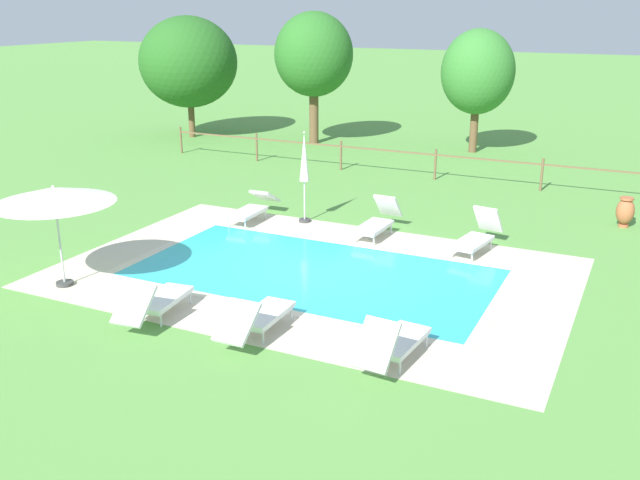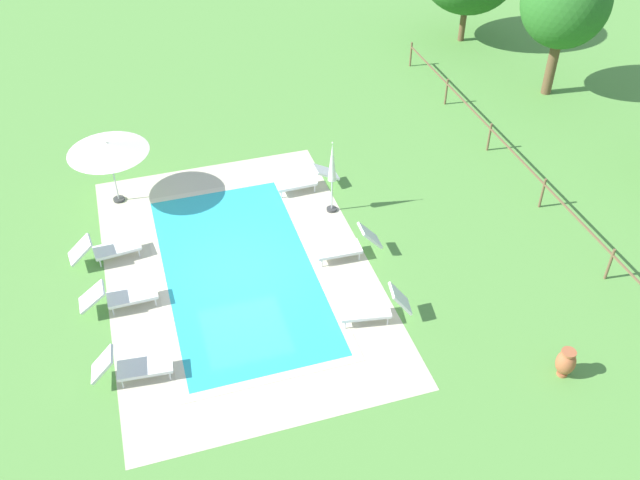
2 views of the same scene
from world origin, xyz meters
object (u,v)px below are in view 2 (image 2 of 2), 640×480
(sun_lounger_south_near_corner, at_px, (305,180))
(patio_umbrella_closed_row_west, at_px, (332,167))
(sun_lounger_north_end, at_px, (121,296))
(sun_lounger_south_far, at_px, (375,308))
(sun_lounger_north_near_steps, at_px, (348,246))
(patio_umbrella_open_foreground, at_px, (107,148))
(sun_lounger_north_mid, at_px, (133,366))
(tree_far_west, at_px, (566,2))
(terracotta_urn_near_fence, at_px, (566,362))
(sun_lounger_north_far, at_px, (106,249))

(sun_lounger_south_near_corner, xyz_separation_m, patio_umbrella_closed_row_west, (1.36, 0.48, 1.26))
(sun_lounger_north_end, relative_size, sun_lounger_south_near_corner, 0.97)
(sun_lounger_south_far, xyz_separation_m, patio_umbrella_closed_row_west, (-4.81, 0.37, 1.22))
(sun_lounger_north_near_steps, xyz_separation_m, patio_umbrella_open_foreground, (-4.71, -6.06, 1.57))
(sun_lounger_north_mid, distance_m, tree_far_west, 19.96)
(sun_lounger_north_mid, relative_size, patio_umbrella_closed_row_west, 0.78)
(sun_lounger_south_far, relative_size, patio_umbrella_closed_row_west, 0.77)
(patio_umbrella_closed_row_west, xyz_separation_m, terracotta_urn_near_fence, (7.87, 3.28, -1.18))
(sun_lounger_north_far, xyz_separation_m, sun_lounger_north_end, (2.08, 0.22, -0.01))
(sun_lounger_south_far, bearing_deg, sun_lounger_north_near_steps, 177.13)
(sun_lounger_south_near_corner, relative_size, patio_umbrella_closed_row_west, 0.84)
(sun_lounger_north_far, bearing_deg, sun_lounger_south_near_corner, 104.88)
(sun_lounger_south_far, xyz_separation_m, terracotta_urn_near_fence, (3.07, 3.65, 0.04))
(terracotta_urn_near_fence, bearing_deg, sun_lounger_north_mid, -106.61)
(sun_lounger_south_far, distance_m, patio_umbrella_open_foreground, 9.53)
(sun_lounger_north_far, bearing_deg, tree_far_west, 106.76)
(sun_lounger_north_mid, xyz_separation_m, terracotta_urn_near_fence, (2.93, 9.81, 0.04))
(sun_lounger_north_near_steps, height_order, terracotta_urn_near_fence, sun_lounger_north_near_steps)
(terracotta_urn_near_fence, xyz_separation_m, tree_far_west, (-12.76, 7.24, 3.23))
(sun_lounger_north_far, bearing_deg, sun_lounger_north_near_steps, 73.96)
(sun_lounger_north_mid, height_order, patio_umbrella_open_foreground, patio_umbrella_open_foreground)
(sun_lounger_south_far, height_order, tree_far_west, tree_far_west)
(patio_umbrella_closed_row_west, bearing_deg, terracotta_urn_near_fence, 22.64)
(sun_lounger_north_near_steps, bearing_deg, sun_lounger_south_far, -2.87)
(patio_umbrella_open_foreground, distance_m, terracotta_urn_near_fence, 14.20)
(sun_lounger_north_mid, distance_m, sun_lounger_south_near_corner, 8.73)
(terracotta_urn_near_fence, height_order, tree_far_west, tree_far_west)
(sun_lounger_south_near_corner, xyz_separation_m, patio_umbrella_open_foreground, (-1.13, -5.82, 1.60))
(sun_lounger_north_near_steps, distance_m, tree_far_west, 13.31)
(sun_lounger_south_near_corner, bearing_deg, patio_umbrella_closed_row_west, 19.51)
(terracotta_urn_near_fence, bearing_deg, patio_umbrella_closed_row_west, -157.36)
(sun_lounger_north_mid, bearing_deg, sun_lounger_south_far, 91.27)
(sun_lounger_north_mid, xyz_separation_m, sun_lounger_south_near_corner, (-6.30, 6.05, -0.03))
(sun_lounger_north_end, xyz_separation_m, patio_umbrella_open_foreground, (-4.90, 0.30, 1.59))
(patio_umbrella_open_foreground, bearing_deg, sun_lounger_north_mid, -1.74)
(sun_lounger_north_far, bearing_deg, sun_lounger_north_mid, 3.63)
(sun_lounger_north_near_steps, distance_m, patio_umbrella_closed_row_west, 2.55)
(sun_lounger_north_near_steps, bearing_deg, patio_umbrella_closed_row_west, 173.79)
(sun_lounger_north_mid, relative_size, sun_lounger_south_far, 1.01)
(sun_lounger_south_near_corner, height_order, tree_far_west, tree_far_west)
(sun_lounger_north_far, bearing_deg, sun_lounger_south_far, 55.24)
(sun_lounger_north_end, relative_size, tree_far_west, 0.37)
(sun_lounger_north_mid, distance_m, terracotta_urn_near_fence, 10.24)
(sun_lounger_south_far, bearing_deg, patio_umbrella_closed_row_west, 175.59)
(sun_lounger_north_far, relative_size, patio_umbrella_closed_row_west, 0.82)
(sun_lounger_north_near_steps, xyz_separation_m, sun_lounger_north_mid, (2.72, -6.29, 0.00))
(tree_far_west, bearing_deg, terracotta_urn_near_fence, -29.56)
(sun_lounger_north_far, height_order, patio_umbrella_closed_row_west, patio_umbrella_closed_row_west)
(sun_lounger_north_end, distance_m, patio_umbrella_closed_row_west, 7.14)
(sun_lounger_south_far, bearing_deg, sun_lounger_north_mid, -88.73)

